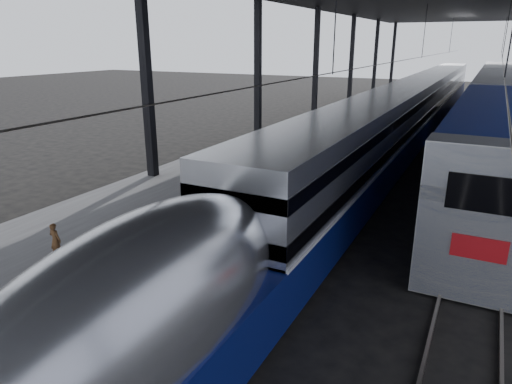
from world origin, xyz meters
The scene contains 7 objects.
ground centered at (0.00, 0.00, 0.00)m, with size 160.00×160.00×0.00m, color black.
platform centered at (-3.50, 20.00, 0.50)m, with size 6.00×80.00×1.00m, color #4C4C4F.
yellow_strip centered at (-0.70, 20.00, 1.00)m, with size 0.30×80.00×0.01m, color gold.
rails centered at (4.50, 20.00, 0.08)m, with size 6.52×80.00×0.16m.
tgv_train centered at (2.00, 22.76, 1.85)m, with size 2.76×65.20×3.96m.
second_train centered at (7.00, 28.98, 2.12)m, with size 3.04×56.05×4.19m.
child centered at (-2.98, -2.44, 1.48)m, with size 0.35×0.23×0.95m, color #452C17.
Camera 1 is at (6.76, -9.85, 6.43)m, focal length 32.00 mm.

